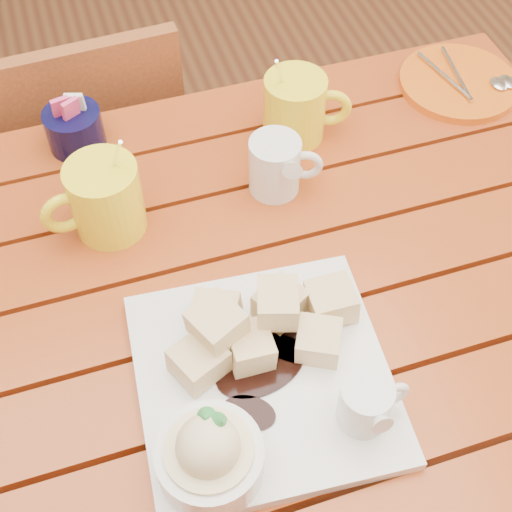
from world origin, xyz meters
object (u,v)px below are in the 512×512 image
object	(u,v)px
table	(225,338)
coffee_mug_right	(297,107)
dessert_plate	(255,388)
coffee_mug_left	(103,198)
chair_far	(85,174)
orange_saucer	(460,83)

from	to	relation	value
table	coffee_mug_right	xyz separation A→B (m)	(0.19, 0.25, 0.16)
table	dessert_plate	distance (m)	0.21
dessert_plate	coffee_mug_left	world-z (taller)	coffee_mug_left
dessert_plate	chair_far	world-z (taller)	dessert_plate
coffee_mug_right	orange_saucer	bearing A→B (deg)	22.58
coffee_mug_right	dessert_plate	bearing A→B (deg)	-98.02
coffee_mug_left	chair_far	world-z (taller)	coffee_mug_left
table	coffee_mug_left	distance (m)	0.26
table	chair_far	bearing A→B (deg)	103.86
coffee_mug_left	chair_far	bearing A→B (deg)	84.18
orange_saucer	chair_far	xyz separation A→B (m)	(-0.63, 0.28, -0.29)
table	chair_far	world-z (taller)	chair_far
dessert_plate	chair_far	size ratio (longest dim) A/B	0.38
table	coffee_mug_left	size ratio (longest dim) A/B	7.38
coffee_mug_left	orange_saucer	size ratio (longest dim) A/B	0.84
coffee_mug_right	chair_far	distance (m)	0.56
table	dessert_plate	world-z (taller)	dessert_plate
chair_far	dessert_plate	bearing A→B (deg)	97.99
table	chair_far	distance (m)	0.60
coffee_mug_left	coffee_mug_right	size ratio (longest dim) A/B	1.05
coffee_mug_left	chair_far	size ratio (longest dim) A/B	0.20
table	orange_saucer	size ratio (longest dim) A/B	6.22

